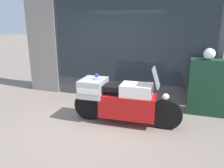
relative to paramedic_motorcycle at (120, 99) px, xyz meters
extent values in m
plane|color=gray|center=(-0.66, -0.27, -0.55)|extent=(60.00, 60.00, 0.00)
cube|color=#424247|center=(-0.66, 1.73, 1.45)|extent=(5.63, 0.40, 4.01)
cube|color=gray|center=(-2.98, 1.75, 1.45)|extent=(1.00, 0.55, 4.01)
cube|color=#1E262D|center=(-0.20, 1.51, 1.50)|extent=(4.40, 0.02, 3.01)
cube|color=slate|center=(-0.24, 1.74, -0.28)|extent=(4.18, 0.30, 0.55)
cube|color=silver|center=(-0.24, 1.88, 0.62)|extent=(4.18, 0.02, 1.27)
cube|color=beige|center=(-0.24, 1.74, 1.25)|extent=(4.18, 0.30, 0.02)
cube|color=maroon|center=(-1.54, 1.74, 1.29)|extent=(0.18, 0.04, 0.06)
cube|color=#195623|center=(-0.24, 1.74, 1.29)|extent=(0.18, 0.04, 0.06)
cube|color=#B7B2A8|center=(1.06, 1.74, 1.29)|extent=(0.18, 0.04, 0.06)
cube|color=#2866B7|center=(-1.20, 1.67, 0.13)|extent=(0.19, 0.03, 0.27)
cube|color=white|center=(0.73, 1.67, 0.13)|extent=(0.19, 0.02, 0.27)
cylinder|color=black|center=(1.01, 0.03, -0.23)|extent=(0.64, 0.16, 0.64)
cylinder|color=black|center=(-0.75, -0.02, -0.23)|extent=(0.64, 0.16, 0.64)
cube|color=#B71414|center=(0.17, 0.01, -0.13)|extent=(1.21, 0.56, 0.49)
cube|color=white|center=(0.36, 0.01, 0.23)|extent=(0.67, 0.49, 0.28)
cube|color=black|center=(-0.10, 0.00, 0.26)|extent=(0.71, 0.42, 0.10)
cube|color=#B7B7BC|center=(-0.62, -0.02, 0.22)|extent=(0.54, 0.67, 0.38)
cube|color=white|center=(-0.62, -0.02, 0.22)|extent=(0.49, 0.68, 0.11)
cube|color=#B2BCC6|center=(0.75, 0.02, 0.54)|extent=(0.17, 0.37, 0.42)
sphere|color=white|center=(0.97, 0.03, 0.15)|extent=(0.14, 0.14, 0.14)
sphere|color=blue|center=(-0.53, -0.02, 0.50)|extent=(0.09, 0.09, 0.09)
cube|color=#193D28|center=(1.89, 1.15, 0.12)|extent=(0.97, 0.40, 1.34)
sphere|color=white|center=(1.79, 1.08, 0.93)|extent=(0.26, 0.26, 0.26)
camera|label=1|loc=(1.25, -4.32, 1.62)|focal=35.00mm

